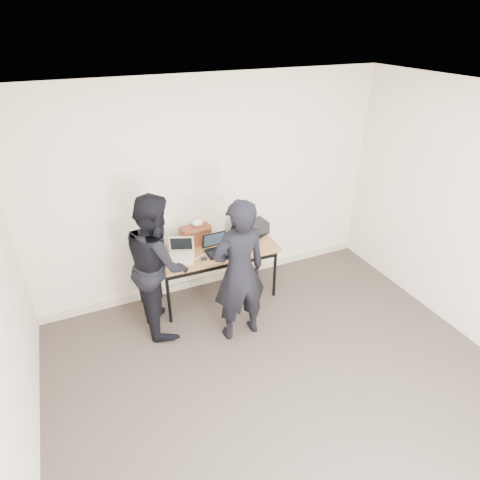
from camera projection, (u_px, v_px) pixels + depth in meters
room at (311, 290)px, 3.14m from camera, size 4.60×4.60×2.80m
desk at (217, 253)px, 4.94m from camera, size 1.52×0.69×0.72m
laptop_beige at (181, 255)px, 4.71m from camera, size 0.38×0.38×0.24m
laptop_center at (217, 248)px, 4.84m from camera, size 0.30×0.29×0.23m
laptop_right at (247, 232)px, 5.19m from camera, size 0.47×0.46×0.26m
leather_satchel at (196, 235)px, 4.97m from camera, size 0.37×0.21×0.25m
tissue at (198, 223)px, 4.91m from camera, size 0.14×0.11×0.08m
equipment_box at (256, 227)px, 5.25m from camera, size 0.30×0.27×0.16m
power_brick at (204, 259)px, 4.70m from camera, size 0.07×0.05×0.03m
cables at (220, 248)px, 4.92m from camera, size 1.15×0.41×0.01m
person_typist at (239, 272)px, 4.26m from camera, size 0.63×0.42×1.68m
person_observer at (158, 264)px, 4.42m from camera, size 0.64×0.82×1.66m
baseboard at (215, 278)px, 5.55m from camera, size 4.50×0.03×0.10m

